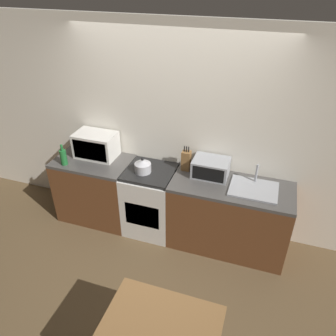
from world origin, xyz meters
TOP-DOWN VIEW (x-y plane):
  - ground_plane at (0.00, 0.00)m, footprint 16.00×16.00m
  - wall_back at (0.00, 1.03)m, footprint 10.00×0.06m
  - counter_left_run at (-1.00, 0.69)m, footprint 0.98×0.62m
  - counter_right_run at (0.80, 0.69)m, footprint 1.40×0.62m
  - stove_range at (-0.21, 0.69)m, footprint 0.61×0.62m
  - kettle at (-0.28, 0.65)m, footprint 0.20×0.20m
  - microwave at (-0.99, 0.81)m, footprint 0.52×0.34m
  - bottle at (-1.28, 0.50)m, footprint 0.08×0.08m
  - knife_block at (0.20, 0.86)m, footprint 0.10×0.09m
  - toaster_oven at (0.51, 0.82)m, footprint 0.42×0.31m
  - sink_basin at (1.03, 0.70)m, footprint 0.53×0.42m

SIDE VIEW (x-z plane):
  - ground_plane at x=0.00m, z-range 0.00..0.00m
  - stove_range at x=-0.21m, z-range 0.00..0.90m
  - counter_left_run at x=-1.00m, z-range 0.00..0.90m
  - counter_right_run at x=0.80m, z-range 0.00..0.90m
  - sink_basin at x=1.03m, z-range 0.79..1.03m
  - kettle at x=-0.28m, z-range 0.88..1.08m
  - bottle at x=-1.28m, z-range 0.87..1.14m
  - toaster_oven at x=0.51m, z-range 0.90..1.11m
  - knife_block at x=0.20m, z-range 0.87..1.19m
  - microwave at x=-0.99m, z-range 0.90..1.22m
  - wall_back at x=0.00m, z-range 0.00..2.60m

